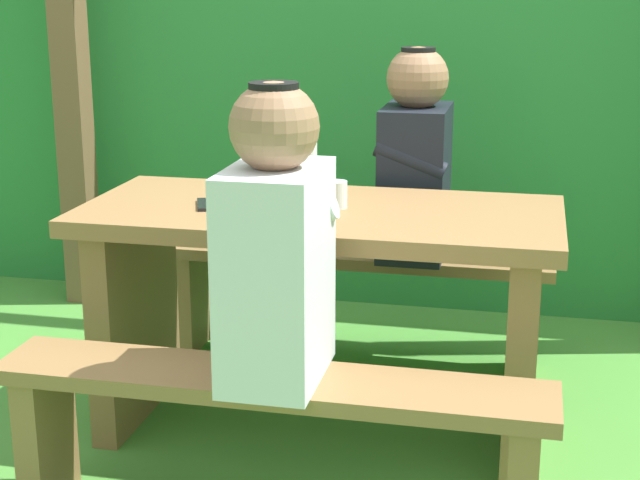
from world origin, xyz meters
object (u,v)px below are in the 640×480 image
picnic_table (320,281)px  bottle_left (308,168)px  drinking_glass (336,194)px  person_white_shirt (276,246)px  bench_near (271,419)px  person_black_coat (415,161)px  bench_far (354,282)px  cell_phone (209,204)px

picnic_table → bottle_left: bearing=122.6°
drinking_glass → person_white_shirt: bearing=-92.7°
drinking_glass → picnic_table: bearing=-167.4°
picnic_table → person_white_shirt: (0.02, -0.56, 0.27)m
bench_near → drinking_glass: (0.05, 0.58, 0.45)m
person_white_shirt → person_black_coat: same height
picnic_table → person_white_shirt: person_white_shirt is taller
picnic_table → bottle_left: 0.34m
picnic_table → drinking_glass: drinking_glass is taller
picnic_table → person_black_coat: person_black_coat is taller
bench_far → bottle_left: bottle_left is taller
bench_far → person_white_shirt: (0.02, -1.13, 0.45)m
picnic_table → bench_near: (0.00, -0.57, -0.18)m
picnic_table → bench_far: (0.00, 0.57, -0.18)m
bench_near → person_black_coat: 1.23m
person_white_shirt → drinking_glass: person_white_shirt is taller
person_black_coat → drinking_glass: 0.58m
person_black_coat → drinking_glass: person_black_coat is taller
bench_far → person_black_coat: size_ratio=1.95×
bench_near → drinking_glass: size_ratio=17.63×
bench_far → person_white_shirt: person_white_shirt is taller
cell_phone → person_white_shirt: bearing=-76.5°
bench_far → cell_phone: cell_phone is taller
bench_far → bottle_left: 0.70m
picnic_table → bottle_left: bottle_left is taller
bench_near → picnic_table: bearing=90.0°
person_black_coat → drinking_glass: size_ratio=9.06×
person_black_coat → bottle_left: (-0.27, -0.47, 0.06)m
person_white_shirt → cell_phone: 0.62m
drinking_glass → bench_near: bearing=-94.5°
bench_far → person_white_shirt: size_ratio=1.95×
bench_near → bottle_left: bottle_left is taller
picnic_table → person_white_shirt: 0.62m
picnic_table → drinking_glass: bearing=12.6°
drinking_glass → cell_phone: (-0.37, -0.06, -0.03)m
bench_far → person_black_coat: person_black_coat is taller
bench_near → cell_phone: 0.74m
drinking_glass → cell_phone: drinking_glass is taller
bench_near → bottle_left: size_ratio=5.39×
bench_far → person_black_coat: bearing=-0.9°
bench_near → person_black_coat: size_ratio=1.95×
person_black_coat → person_white_shirt: bearing=-99.6°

